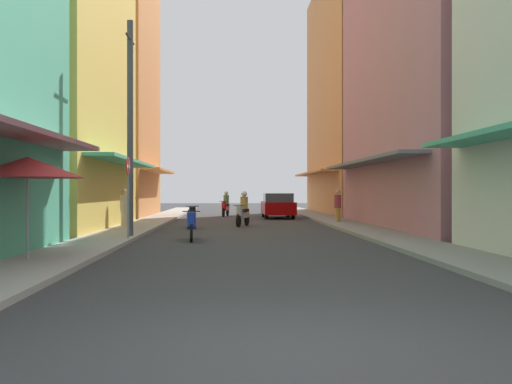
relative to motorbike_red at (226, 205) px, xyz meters
name	(u,v)px	position (x,y,z in m)	size (l,w,h in m)	color
ground_plane	(246,228)	(0.98, -10.79, -0.70)	(93.87, 93.87, 0.00)	#38383A
sidewalk_left	(136,227)	(-3.63, -10.79, -0.64)	(1.82, 50.67, 0.12)	#ADA89E
sidewalk_right	(354,227)	(5.58, -10.79, -0.64)	(1.82, 50.67, 0.12)	gray
building_left_mid	(39,49)	(-7.53, -11.03, 6.72)	(7.05, 10.40, 14.86)	#EFD159
building_left_far	(101,88)	(-7.53, -0.58, 7.14)	(7.05, 8.77, 15.69)	#D88C4C
building_right_mid	(447,18)	(9.49, -11.10, 8.24)	(7.05, 13.70, 17.90)	#B7727F
building_right_far	(365,96)	(9.49, 2.85, 7.41)	(7.05, 13.53, 16.25)	#D88C4C
motorbike_red	(226,205)	(0.00, 0.00, 0.00)	(0.62, 1.79, 1.58)	black
motorbike_black	(192,216)	(-1.34, -10.53, -0.20)	(0.55, 1.81, 0.96)	black
motorbike_blue	(191,225)	(-0.94, -16.25, -0.20)	(0.55, 1.81, 0.96)	black
motorbike_silver	(243,211)	(0.87, -9.31, 0.00)	(0.76, 1.74, 1.58)	black
parked_car	(278,205)	(3.07, -2.26, 0.04)	(1.78, 4.11, 1.45)	#8C0000
pedestrian_midway	(338,207)	(5.51, -7.66, 0.12)	(0.34, 0.34, 1.65)	#BF8C3F
pedestrian_crossing	(124,209)	(-4.00, -11.48, 0.13)	(0.34, 0.34, 1.67)	beige
vendor_umbrella	(28,167)	(-4.05, -21.68, 1.39)	(2.39, 2.39, 2.32)	#99999E
utility_pole	(130,128)	(-2.97, -15.72, 2.95)	(0.20, 1.20, 7.16)	#4C4C4F
street_sign_no_entry	(128,187)	(-2.87, -16.59, 1.01)	(0.07, 0.60, 2.65)	gray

